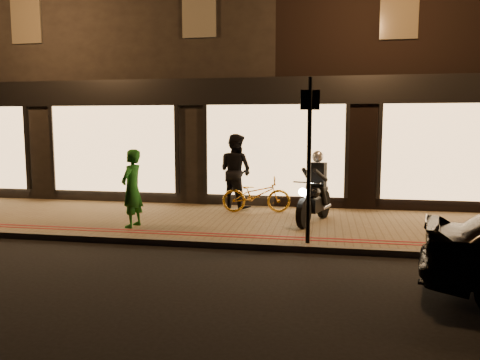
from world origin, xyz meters
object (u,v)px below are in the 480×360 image
(motorcycle, at_px, (315,195))
(bicycle_gold, at_px, (256,195))
(sign_post, at_px, (309,152))
(person_green, at_px, (132,188))

(motorcycle, bearing_deg, bicycle_gold, 164.52)
(sign_post, relative_size, bicycle_gold, 1.78)
(bicycle_gold, bearing_deg, motorcycle, -132.12)
(bicycle_gold, bearing_deg, sign_post, -162.90)
(bicycle_gold, xyz_separation_m, person_green, (-2.34, -2.13, 0.38))
(motorcycle, distance_m, sign_post, 2.16)
(motorcycle, height_order, person_green, person_green)
(sign_post, bearing_deg, motorcycle, 87.49)
(bicycle_gold, relative_size, person_green, 1.02)
(motorcycle, height_order, bicycle_gold, motorcycle)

